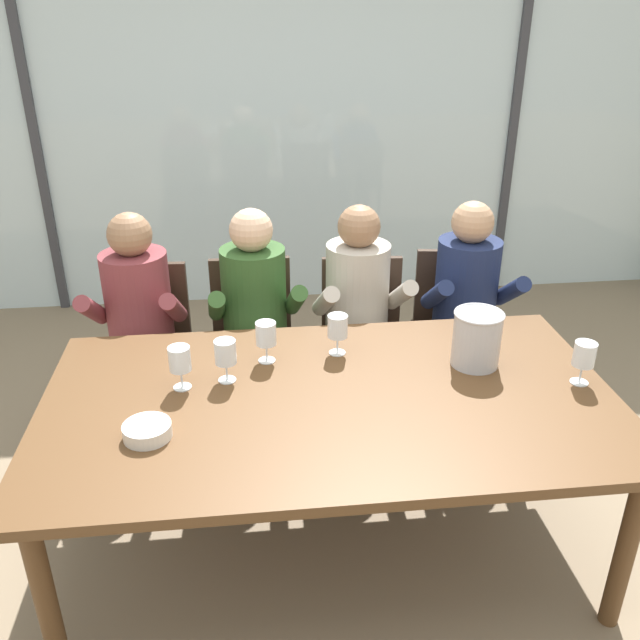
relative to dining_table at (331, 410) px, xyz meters
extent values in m
plane|color=#847056|center=(0.00, 1.00, -0.67)|extent=(14.00, 14.00, 0.00)
cube|color=silver|center=(0.00, 2.64, 0.63)|extent=(7.35, 0.03, 2.60)
cube|color=#38383D|center=(-1.65, 2.62, 0.63)|extent=(0.06, 0.06, 2.60)
cube|color=#38383D|center=(1.65, 2.62, 0.63)|extent=(0.06, 0.06, 2.60)
cube|color=#477A38|center=(0.00, 7.08, 0.22)|extent=(13.35, 2.40, 1.79)
cube|color=brown|center=(0.00, 0.00, 0.04)|extent=(2.15, 1.20, 0.04)
cylinder|color=brown|center=(-0.98, -0.50, -0.32)|extent=(0.07, 0.07, 0.69)
cylinder|color=brown|center=(0.98, -0.50, -0.32)|extent=(0.07, 0.07, 0.69)
cylinder|color=brown|center=(-0.98, 0.50, -0.32)|extent=(0.07, 0.07, 0.69)
cylinder|color=brown|center=(0.98, 0.50, -0.32)|extent=(0.07, 0.07, 0.69)
cube|color=#332319|center=(-0.82, 0.93, -0.23)|extent=(0.47, 0.47, 0.03)
cube|color=#332319|center=(-0.81, 1.13, -0.01)|extent=(0.42, 0.06, 0.42)
cylinder|color=#332319|center=(-1.03, 0.76, -0.46)|extent=(0.04, 0.04, 0.42)
cylinder|color=#332319|center=(-0.65, 0.73, -0.46)|extent=(0.04, 0.04, 0.42)
cylinder|color=#332319|center=(-1.00, 1.14, -0.46)|extent=(0.04, 0.04, 0.42)
cylinder|color=#332319|center=(-0.62, 1.11, -0.46)|extent=(0.04, 0.04, 0.42)
cube|color=#332319|center=(-0.28, 0.95, -0.23)|extent=(0.44, 0.44, 0.03)
cube|color=#332319|center=(-0.28, 1.15, -0.01)|extent=(0.42, 0.04, 0.42)
cylinder|color=#332319|center=(-0.47, 0.76, -0.46)|extent=(0.04, 0.04, 0.42)
cylinder|color=#332319|center=(-0.09, 0.76, -0.46)|extent=(0.04, 0.04, 0.42)
cylinder|color=#332319|center=(-0.47, 1.14, -0.46)|extent=(0.04, 0.04, 0.42)
cylinder|color=#332319|center=(-0.09, 1.14, -0.46)|extent=(0.04, 0.04, 0.42)
cube|color=#332319|center=(0.29, 0.89, -0.23)|extent=(0.47, 0.47, 0.03)
cube|color=#332319|center=(0.31, 1.09, -0.01)|extent=(0.42, 0.07, 0.42)
cylinder|color=#332319|center=(0.09, 0.72, -0.46)|extent=(0.04, 0.04, 0.42)
cylinder|color=#332319|center=(0.47, 0.69, -0.46)|extent=(0.04, 0.04, 0.42)
cylinder|color=#332319|center=(0.11, 1.09, -0.46)|extent=(0.04, 0.04, 0.42)
cylinder|color=#332319|center=(0.49, 1.07, -0.46)|extent=(0.04, 0.04, 0.42)
cube|color=#332319|center=(0.80, 0.94, -0.23)|extent=(0.49, 0.49, 0.03)
cube|color=#332319|center=(0.83, 1.14, -0.01)|extent=(0.42, 0.09, 0.42)
cylinder|color=#332319|center=(0.59, 0.78, -0.46)|extent=(0.04, 0.04, 0.42)
cylinder|color=#332319|center=(0.96, 0.73, -0.46)|extent=(0.04, 0.04, 0.42)
cylinder|color=#332319|center=(0.64, 1.16, -0.46)|extent=(0.04, 0.04, 0.42)
cylinder|color=#332319|center=(1.01, 1.11, -0.46)|extent=(0.04, 0.04, 0.42)
cylinder|color=brown|center=(-0.83, 0.95, 0.06)|extent=(0.34, 0.34, 0.52)
sphere|color=#936B4C|center=(-0.83, 0.95, 0.41)|extent=(0.21, 0.21, 0.21)
cube|color=#47423D|center=(-0.93, 0.75, -0.20)|extent=(0.15, 0.41, 0.13)
cube|color=#47423D|center=(-0.75, 0.74, -0.20)|extent=(0.15, 0.41, 0.13)
cylinder|color=#47423D|center=(-0.94, 0.55, -0.44)|extent=(0.10, 0.10, 0.45)
cylinder|color=#47423D|center=(-0.76, 0.54, -0.44)|extent=(0.10, 0.10, 0.45)
cylinder|color=brown|center=(-1.02, 0.84, 0.09)|extent=(0.10, 0.33, 0.26)
cylinder|color=brown|center=(-0.64, 0.82, 0.09)|extent=(0.10, 0.33, 0.26)
cylinder|color=#2D5123|center=(-0.26, 0.95, 0.06)|extent=(0.34, 0.34, 0.52)
sphere|color=#DBAD89|center=(-0.26, 0.95, 0.41)|extent=(0.21, 0.21, 0.21)
cube|color=#47423D|center=(-0.34, 0.74, -0.20)|extent=(0.16, 0.41, 0.13)
cube|color=#47423D|center=(-0.16, 0.76, -0.20)|extent=(0.16, 0.41, 0.13)
cylinder|color=#47423D|center=(-0.32, 0.54, -0.44)|extent=(0.10, 0.10, 0.45)
cylinder|color=#47423D|center=(-0.14, 0.56, -0.44)|extent=(0.10, 0.10, 0.45)
cylinder|color=#2D5123|center=(-0.44, 0.82, 0.09)|extent=(0.10, 0.33, 0.26)
cylinder|color=#2D5123|center=(-0.06, 0.84, 0.09)|extent=(0.10, 0.33, 0.26)
cylinder|color=#B7AD9E|center=(0.26, 0.95, 0.06)|extent=(0.35, 0.35, 0.52)
sphere|color=#936B4C|center=(0.26, 0.95, 0.41)|extent=(0.21, 0.21, 0.21)
cube|color=#47423D|center=(0.19, 0.74, -0.20)|extent=(0.16, 0.41, 0.13)
cube|color=#47423D|center=(0.37, 0.76, -0.20)|extent=(0.16, 0.41, 0.13)
cylinder|color=#47423D|center=(0.20, 0.54, -0.44)|extent=(0.10, 0.10, 0.45)
cylinder|color=#47423D|center=(0.38, 0.56, -0.44)|extent=(0.10, 0.10, 0.45)
cylinder|color=#B7AD9E|center=(0.08, 0.81, 0.09)|extent=(0.11, 0.33, 0.26)
cylinder|color=#B7AD9E|center=(0.46, 0.85, 0.09)|extent=(0.11, 0.33, 0.26)
cylinder|color=#192347|center=(0.83, 0.95, 0.06)|extent=(0.32, 0.32, 0.52)
sphere|color=tan|center=(0.83, 0.95, 0.41)|extent=(0.21, 0.21, 0.21)
cube|color=#47423D|center=(0.74, 0.75, -0.20)|extent=(0.13, 0.40, 0.13)
cube|color=#47423D|center=(0.92, 0.75, -0.20)|extent=(0.13, 0.40, 0.13)
cylinder|color=#47423D|center=(0.74, 0.55, -0.44)|extent=(0.10, 0.10, 0.45)
cylinder|color=#47423D|center=(0.92, 0.55, -0.44)|extent=(0.10, 0.10, 0.45)
cylinder|color=#192347|center=(0.64, 0.83, 0.09)|extent=(0.08, 0.32, 0.26)
cylinder|color=#192347|center=(1.02, 0.83, 0.09)|extent=(0.08, 0.32, 0.26)
cylinder|color=#B7B7BC|center=(0.61, 0.18, 0.18)|extent=(0.19, 0.19, 0.23)
torus|color=silver|center=(0.61, 0.18, 0.29)|extent=(0.20, 0.20, 0.01)
cylinder|color=silver|center=(-0.65, -0.18, 0.09)|extent=(0.17, 0.17, 0.05)
cylinder|color=silver|center=(-0.39, 0.16, 0.06)|extent=(0.07, 0.07, 0.00)
cylinder|color=silver|center=(-0.39, 0.16, 0.10)|extent=(0.01, 0.01, 0.07)
cylinder|color=silver|center=(-0.39, 0.16, 0.19)|extent=(0.08, 0.08, 0.09)
cylinder|color=#560C1E|center=(-0.39, 0.16, 0.16)|extent=(0.07, 0.07, 0.04)
cylinder|color=silver|center=(0.97, -0.01, 0.06)|extent=(0.07, 0.07, 0.00)
cylinder|color=silver|center=(0.97, -0.01, 0.10)|extent=(0.01, 0.01, 0.07)
cylinder|color=silver|center=(0.97, -0.01, 0.19)|extent=(0.08, 0.08, 0.09)
cylinder|color=#E0D184|center=(0.97, -0.01, 0.16)|extent=(0.07, 0.07, 0.04)
cylinder|color=silver|center=(-0.23, 0.30, 0.06)|extent=(0.07, 0.07, 0.00)
cylinder|color=silver|center=(-0.23, 0.30, 0.10)|extent=(0.01, 0.01, 0.07)
cylinder|color=silver|center=(-0.23, 0.30, 0.19)|extent=(0.08, 0.08, 0.09)
cylinder|color=#E0D184|center=(-0.23, 0.30, 0.16)|extent=(0.07, 0.07, 0.04)
cylinder|color=silver|center=(-0.56, 0.13, 0.06)|extent=(0.07, 0.07, 0.00)
cylinder|color=silver|center=(-0.56, 0.13, 0.10)|extent=(0.01, 0.01, 0.07)
cylinder|color=silver|center=(-0.56, 0.13, 0.19)|extent=(0.08, 0.08, 0.09)
cylinder|color=#560C1E|center=(-0.56, 0.13, 0.16)|extent=(0.07, 0.07, 0.04)
cylinder|color=silver|center=(0.07, 0.33, 0.06)|extent=(0.07, 0.07, 0.00)
cylinder|color=silver|center=(0.07, 0.33, 0.10)|extent=(0.01, 0.01, 0.07)
cylinder|color=silver|center=(0.07, 0.33, 0.19)|extent=(0.08, 0.08, 0.09)
cylinder|color=#560C1E|center=(0.07, 0.33, 0.16)|extent=(0.07, 0.07, 0.04)
camera|label=1|loc=(-0.28, -2.11, 1.41)|focal=37.50mm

